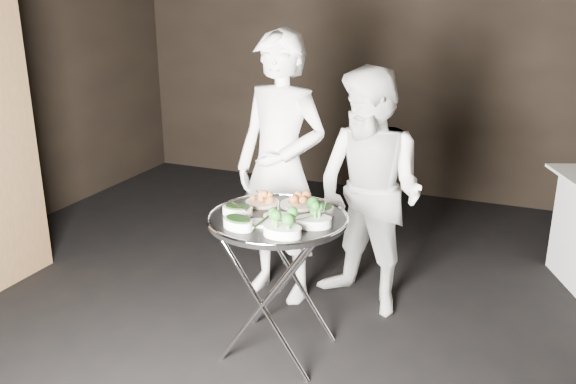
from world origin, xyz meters
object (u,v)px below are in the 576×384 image
at_px(waiter_right, 370,194).
at_px(waiter_left, 281,169).
at_px(serving_tray, 278,219).
at_px(tray_stand, 278,279).

bearing_deg(waiter_right, waiter_left, -153.67).
bearing_deg(serving_tray, waiter_right, 65.70).
xyz_separation_m(serving_tray, waiter_right, (0.33, 0.72, -0.04)).
height_order(tray_stand, serving_tray, serving_tray).
relative_size(tray_stand, waiter_right, 0.52).
xyz_separation_m(tray_stand, waiter_left, (-0.28, 0.68, 0.44)).
relative_size(tray_stand, waiter_left, 0.46).
bearing_deg(waiter_left, serving_tray, -58.22).
distance_m(serving_tray, waiter_left, 0.74).
bearing_deg(tray_stand, waiter_left, 112.06).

